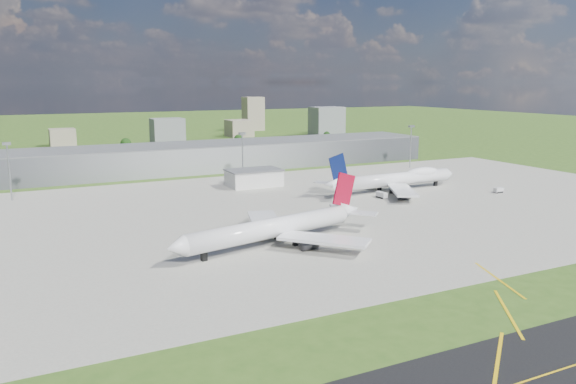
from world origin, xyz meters
name	(u,v)px	position (x,y,z in m)	size (l,w,h in m)	color
ground	(204,173)	(0.00, 150.00, 0.00)	(1400.00, 1400.00, 0.00)	#32551A
apron	(311,210)	(10.00, 40.00, 0.04)	(360.00, 190.00, 0.08)	gray
terminal	(196,157)	(0.00, 165.00, 7.50)	(300.00, 42.00, 15.00)	gray
ops_building	(254,178)	(10.00, 100.00, 4.00)	(26.00, 16.00, 8.00)	silver
mast_west	(8,161)	(-100.00, 115.00, 17.71)	(3.50, 2.00, 25.90)	gray
mast_center	(242,148)	(10.00, 115.00, 17.71)	(3.50, 2.00, 25.90)	gray
mast_east	(411,139)	(120.00, 115.00, 17.71)	(3.50, 2.00, 25.90)	gray
airliner_red_twin	(278,228)	(-23.47, 0.86, 5.56)	(75.37, 57.83, 20.88)	white
airliner_blue_quad	(396,179)	(66.54, 58.26, 5.63)	(77.61, 60.84, 20.27)	white
tug_yellow	(284,233)	(-17.01, 9.33, 1.00)	(4.44, 4.40, 1.94)	#BB760B
van_white_near	(382,195)	(49.95, 46.52, 1.38)	(2.92, 5.64, 2.74)	silver
van_white_far	(499,190)	(107.01, 32.26, 1.24)	(4.83, 2.50, 2.45)	silver
bldg_cw	(63,137)	(-60.00, 340.00, 7.00)	(20.00, 18.00, 14.00)	gray
bldg_c	(167,131)	(20.00, 310.00, 11.00)	(26.00, 20.00, 22.00)	slate
bldg_ce	(239,128)	(100.00, 350.00, 8.00)	(22.00, 24.00, 16.00)	gray
bldg_e	(327,121)	(180.00, 320.00, 14.00)	(30.00, 22.00, 28.00)	slate
bldg_tall_e	(253,114)	(140.00, 410.00, 18.00)	(20.00, 18.00, 36.00)	gray
tree_c	(126,143)	(-20.00, 280.00, 5.84)	(8.10, 8.10, 9.90)	#382314
tree_e	(238,139)	(70.00, 275.00, 5.51)	(7.65, 7.65, 9.35)	#382314
tree_far_e	(327,135)	(160.00, 285.00, 4.53)	(6.30, 6.30, 7.70)	#382314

